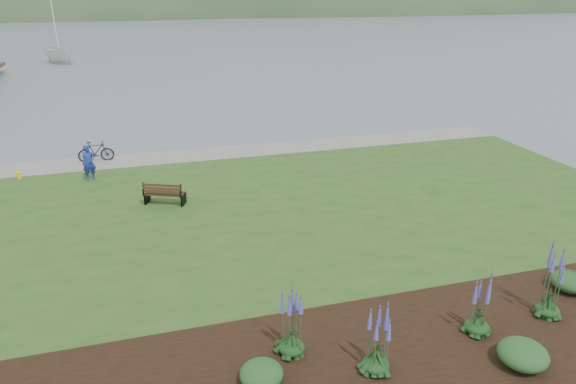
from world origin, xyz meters
name	(u,v)px	position (x,y,z in m)	size (l,w,h in m)	color
ground	(217,216)	(0.00, 0.00, 0.00)	(600.00, 600.00, 0.00)	slate
lawn	(226,233)	(0.00, -2.00, 0.20)	(34.00, 20.00, 0.40)	#2B511C
shoreline_path	(196,155)	(0.00, 6.90, 0.42)	(34.00, 2.20, 0.03)	gray
garden_bed	(408,349)	(3.00, -9.80, 0.42)	(24.00, 4.40, 0.04)	black
far_hillside	(199,14)	(20.00, 170.00, 0.00)	(580.00, 80.00, 38.00)	#33552F
park_bench	(164,193)	(-1.95, 0.74, 0.88)	(1.67, 1.20, 0.96)	#311F13
person	(89,160)	(-4.91, 4.48, 1.34)	(0.69, 0.47, 1.89)	#2233A0
bicycle_b	(96,152)	(-4.81, 7.20, 0.91)	(1.69, 0.49, 1.02)	black
sailboat	(61,64)	(-11.12, 48.96, 0.00)	(9.20, 9.37, 24.25)	silver
pannier	(19,175)	(-8.04, 5.59, 0.56)	(0.19, 0.29, 0.31)	yellow
echium_0	(377,342)	(1.94, -10.27, 1.21)	(0.62, 0.62, 1.84)	#143916
echium_1	(480,308)	(4.92, -9.72, 1.14)	(0.62, 0.62, 1.76)	#143916
echium_2	(553,284)	(7.10, -9.60, 1.37)	(0.62, 0.62, 2.17)	#143916
echium_4	(292,322)	(0.32, -9.19, 1.31)	(0.62, 0.62, 2.03)	#143916
shrub_0	(261,374)	(-0.57, -9.95, 0.68)	(0.95, 0.95, 0.47)	#1E4C21
shrub_1	(523,354)	(5.19, -11.01, 0.72)	(1.11, 1.11, 0.56)	#1E4C21
shrub_2	(571,282)	(8.60, -8.78, 0.70)	(1.05, 1.05, 0.53)	#1E4C21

